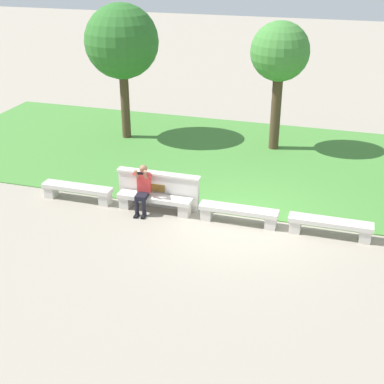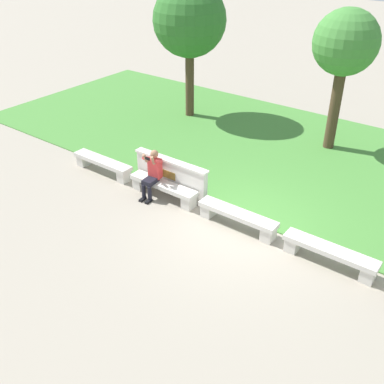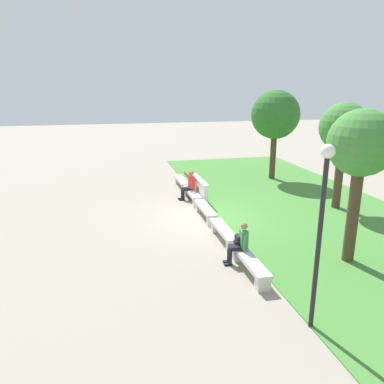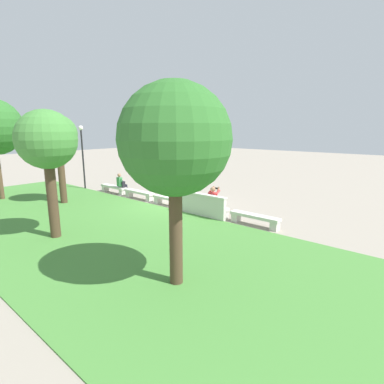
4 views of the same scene
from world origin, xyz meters
The scene contains 10 objects.
ground_plane centered at (0.00, 0.00, 0.00)m, with size 80.00×80.00×0.00m, color gray.
grass_strip centered at (0.00, 4.38, 0.01)m, with size 23.46×8.00×0.03m, color #478438.
bench_main centered at (-4.69, 0.00, 0.30)m, with size 2.08×0.40×0.45m.
bench_near centered at (-2.35, 0.00, 0.30)m, with size 2.08×0.40×0.45m.
bench_mid centered at (0.00, 0.00, 0.30)m, with size 2.08×0.40×0.45m.
bench_far centered at (2.35, 0.00, 0.30)m, with size 2.08×0.40×0.45m.
backrest_wall_with_plaque centered at (-2.35, 0.34, 0.52)m, with size 2.36×0.24×1.01m.
person_photographer centered at (-2.64, -0.08, 0.74)m, with size 0.50×0.75×1.32m.
tree_left_background centered at (0.02, 5.73, 3.34)m, with size 1.97×1.97×4.40m.
tree_right_background centered at (-5.44, 5.30, 3.50)m, with size 2.60×2.60×4.84m.
Camera 1 is at (2.42, -12.20, 6.83)m, focal length 50.00 mm.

